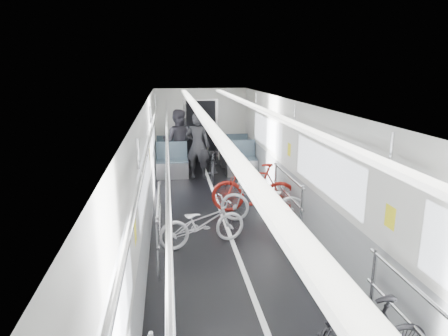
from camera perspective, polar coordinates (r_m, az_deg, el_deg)
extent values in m
cube|color=black|center=(6.90, 1.86, -12.13)|extent=(3.00, 14.00, 0.01)
cube|color=white|center=(6.22, 2.04, 8.09)|extent=(3.00, 14.00, 0.02)
cube|color=silver|center=(6.38, -11.47, -3.06)|extent=(0.02, 14.00, 2.40)
cube|color=silver|center=(6.87, 14.37, -1.98)|extent=(0.02, 14.00, 2.40)
cube|color=silver|center=(13.26, -3.32, 6.13)|extent=(3.00, 0.02, 2.40)
cube|color=white|center=(6.90, 1.86, -12.10)|extent=(0.08, 13.80, 0.01)
cube|color=gray|center=(6.63, -10.88, -9.25)|extent=(0.01, 13.90, 0.90)
cube|color=gray|center=(7.10, 13.77, -7.81)|extent=(0.01, 13.90, 0.90)
cube|color=white|center=(6.32, -11.28, -1.32)|extent=(0.01, 10.80, 0.75)
cube|color=white|center=(6.81, 14.24, -0.37)|extent=(0.01, 10.80, 0.75)
cube|color=white|center=(6.15, -3.06, 7.45)|extent=(0.14, 13.40, 0.05)
cube|color=white|center=(6.34, 6.98, 7.57)|extent=(0.14, 13.40, 0.05)
cube|color=black|center=(13.23, -3.28, 5.23)|extent=(0.95, 0.10, 2.00)
imported|color=silver|center=(7.07, -3.11, -7.82)|extent=(1.67, 0.94, 0.83)
imported|color=silver|center=(8.05, 5.60, -4.76)|extent=(1.83, 1.11, 0.91)
imported|color=maroon|center=(8.56, 4.29, -2.90)|extent=(1.89, 0.86, 1.10)
imported|color=black|center=(11.26, -1.59, 0.92)|extent=(0.80, 1.85, 0.95)
imported|color=black|center=(11.12, -3.76, 3.17)|extent=(0.79, 0.65, 1.87)
imported|color=#2B2931|center=(11.85, -6.60, 3.81)|extent=(1.01, 0.85, 1.88)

